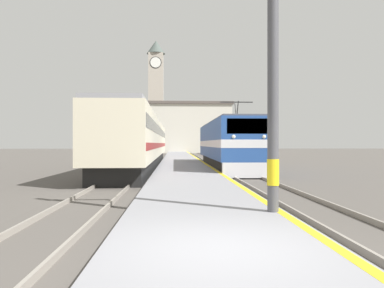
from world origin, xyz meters
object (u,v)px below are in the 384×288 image
(locomotive_train, at_px, (228,145))
(passenger_train, at_px, (143,141))
(catenary_mast, at_px, (275,38))
(clock_tower, at_px, (156,93))

(locomotive_train, bearing_deg, passenger_train, 143.46)
(locomotive_train, distance_m, catenary_mast, 18.71)
(passenger_train, height_order, clock_tower, clock_tower)
(locomotive_train, height_order, catenary_mast, catenary_mast)
(locomotive_train, distance_m, clock_tower, 59.18)
(catenary_mast, distance_m, clock_tower, 76.78)
(catenary_mast, xyz_separation_m, clock_tower, (-6.37, 75.99, 8.94))
(locomotive_train, xyz_separation_m, catenary_mast, (-1.58, -18.47, 2.49))
(passenger_train, height_order, catenary_mast, catenary_mast)
(clock_tower, bearing_deg, locomotive_train, -82.13)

